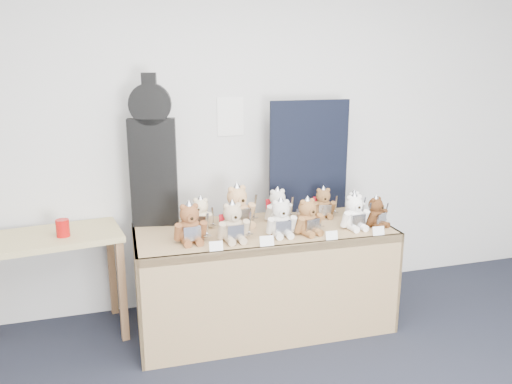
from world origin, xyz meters
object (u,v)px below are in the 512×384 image
object	(u,v)px
teddy_back_centre_right	(278,207)
teddy_back_right	(323,204)
teddy_front_far_left	(190,225)
teddy_back_centre_left	(238,208)
teddy_front_centre	(281,219)
teddy_back_end	(354,205)
side_table	(51,253)
teddy_front_far_right	(354,213)
teddy_back_left	(201,215)
teddy_front_left	(233,224)
teddy_front_end	(376,213)
guitar_case	(153,153)
teddy_front_right	(308,218)
display_table	(266,253)
red_cup	(63,228)

from	to	relation	value
teddy_back_centre_right	teddy_back_right	world-z (taller)	teddy_back_centre_right
teddy_front_far_left	teddy_back_centre_left	distance (m)	0.46
teddy_front_centre	teddy_back_end	size ratio (longest dim) A/B	1.28
side_table	teddy_front_far_right	bearing A→B (deg)	-19.85
teddy_back_left	teddy_back_end	xyz separation A→B (m)	(1.19, -0.06, -0.01)
teddy_front_left	teddy_front_end	bearing A→B (deg)	-3.86
guitar_case	teddy_front_left	size ratio (longest dim) A/B	3.66
teddy_front_right	teddy_front_end	xyz separation A→B (m)	(0.54, 0.01, -0.01)
teddy_front_end	guitar_case	bearing A→B (deg)	136.24
display_table	guitar_case	xyz separation A→B (m)	(-0.73, 0.38, 0.70)
teddy_front_left	teddy_front_far_right	distance (m)	0.89
teddy_front_centre	teddy_back_centre_right	bearing A→B (deg)	77.02
teddy_front_end	teddy_back_end	size ratio (longest dim) A/B	1.10
teddy_front_far_right	teddy_front_far_left	bearing A→B (deg)	173.46
teddy_back_left	teddy_back_centre_right	size ratio (longest dim) A/B	0.92
teddy_back_centre_left	teddy_back_centre_right	distance (m)	0.32
red_cup	teddy_front_far_right	distance (m)	2.01
teddy_front_far_left	red_cup	bearing A→B (deg)	154.91
display_table	teddy_front_far_right	xyz separation A→B (m)	(0.62, -0.12, 0.28)
teddy_front_left	teddy_back_end	world-z (taller)	teddy_front_left
teddy_front_far_left	teddy_front_far_right	world-z (taller)	teddy_front_far_left
side_table	teddy_back_left	world-z (taller)	teddy_back_left
red_cup	teddy_back_end	bearing A→B (deg)	-2.85
teddy_front_left	red_cup	bearing A→B (deg)	157.63
teddy_back_left	teddy_back_end	distance (m)	1.19
teddy_front_left	teddy_front_far_right	world-z (taller)	teddy_front_left
teddy_front_right	teddy_back_left	xyz separation A→B (m)	(-0.69, 0.33, -0.01)
side_table	teddy_front_centre	xyz separation A→B (m)	(1.53, -0.42, 0.23)
teddy_back_end	teddy_front_left	bearing A→B (deg)	178.69
teddy_back_right	teddy_back_end	size ratio (longest dim) A/B	1.14
teddy_back_left	teddy_back_centre_right	xyz separation A→B (m)	(0.58, 0.01, 0.01)
guitar_case	teddy_front_left	bearing A→B (deg)	-36.71
teddy_back_centre_left	teddy_front_end	bearing A→B (deg)	-33.80
guitar_case	teddy_front_end	size ratio (longest dim) A/B	4.36
teddy_back_centre_right	teddy_back_end	distance (m)	0.61
display_table	teddy_back_right	size ratio (longest dim) A/B	7.14
red_cup	teddy_front_centre	size ratio (longest dim) A/B	0.41
side_table	teddy_front_left	world-z (taller)	teddy_front_left
red_cup	teddy_front_end	distance (m)	2.19
teddy_front_right	teddy_back_right	bearing A→B (deg)	36.12
teddy_front_centre	teddy_front_right	distance (m)	0.19
teddy_front_left	teddy_front_end	world-z (taller)	teddy_front_left
teddy_front_right	teddy_front_end	size ratio (longest dim) A/B	1.14
display_table	red_cup	xyz separation A→B (m)	(-1.36, 0.25, 0.24)
red_cup	teddy_back_centre_right	distance (m)	1.52
teddy_back_end	guitar_case	bearing A→B (deg)	155.39
teddy_front_far_right	teddy_back_centre_right	size ratio (longest dim) A/B	1.02
display_table	teddy_back_centre_left	distance (m)	0.38
teddy_front_left	guitar_case	bearing A→B (deg)	128.64
teddy_front_right	teddy_front_far_right	xyz separation A→B (m)	(0.36, 0.01, 0.00)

